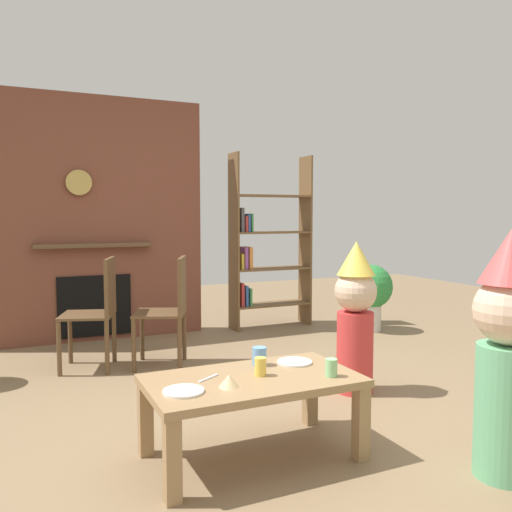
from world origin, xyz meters
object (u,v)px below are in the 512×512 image
Objects in this scene: child_in_pink at (355,313)px; paper_plate_rear at (295,362)px; paper_plate_front at (183,391)px; paper_cup_near_right at (260,367)px; dining_chair_middle at (171,304)px; bookshelf at (264,248)px; dining_chair_left at (99,306)px; birthday_cake_slice at (229,381)px; child_with_cone_hat at (508,347)px; paper_cup_center at (331,368)px; coffee_table at (252,390)px; paper_cup_near_left at (259,356)px; potted_plant_tall at (370,291)px.

paper_plate_rear is at bearing 2.92° from child_in_pink.
paper_plate_front is at bearing -4.42° from child_in_pink.
paper_cup_near_right reaches higher than paper_plate_front.
dining_chair_middle is (-0.25, 1.65, 0.08)m from paper_plate_rear.
dining_chair_left is at bearing -155.20° from bookshelf.
dining_chair_left reaches higher than birthday_cake_slice.
paper_plate_rear is 0.54m from birthday_cake_slice.
paper_plate_rear is at bearing -15.58° from child_with_cone_hat.
dining_chair_left is at bearing 105.13° from paper_cup_near_right.
paper_cup_near_right is 1.20m from child_in_pink.
paper_cup_center is 0.10× the size of dining_chair_middle.
dining_chair_left is at bearing 111.96° from paper_cup_center.
child_with_cone_hat is (-0.41, -3.51, -0.25)m from bookshelf.
paper_plate_rear is 0.18× the size of child_in_pink.
child_in_pink is at bearing 157.49° from dining_chair_left.
paper_cup_center is at bearing -6.30° from birthday_cake_slice.
child_with_cone_hat is at bearing -26.39° from birthday_cake_slice.
bookshelf is at bearing 64.11° from paper_cup_near_right.
paper_plate_rear is 0.16× the size of child_with_cone_hat.
paper_cup_near_right is 0.30m from paper_plate_rear.
paper_cup_near_right is 1.78m from dining_chair_middle.
paper_cup_near_right is at bearing 25.66° from birthday_cake_slice.
coffee_table is 1.25m from child_with_cone_hat.
paper_plate_front is at bearing -121.84° from bookshelf.
paper_cup_near_left reaches higher than paper_cup_center.
paper_plate_rear is (0.32, 0.13, 0.07)m from coffee_table.
paper_plate_rear is 0.22× the size of dining_chair_middle.
paper_cup_near_left is at bearing 66.57° from paper_cup_near_right.
paper_plate_front is 0.22m from birthday_cake_slice.
paper_cup_center is 3.09m from potted_plant_tall.
dining_chair_middle is (0.02, 1.78, 0.04)m from paper_cup_near_right.
coffee_table is at bearing -116.65° from bookshelf.
coffee_table is at bearing 110.49° from dining_chair_middle.
paper_cup_center is 0.09× the size of child_in_pink.
potted_plant_tall is (2.54, 2.29, -0.02)m from birthday_cake_slice.
paper_plate_rear is (-0.05, 0.29, -0.04)m from paper_cup_center.
birthday_cake_slice is (-0.48, -0.23, 0.03)m from paper_plate_rear.
dining_chair_left is (-0.31, 2.05, 0.06)m from birthday_cake_slice.
child_with_cone_hat reaches higher than birthday_cake_slice.
bookshelf is at bearing 61.56° from birthday_cake_slice.
child_in_pink is (1.07, 0.62, 0.21)m from coffee_table.
bookshelf is 1.60× the size of child_with_cone_hat.
paper_cup_near_left is 1.05m from child_in_pink.
birthday_cake_slice reaches higher than coffee_table.
paper_plate_rear is at bearing -134.97° from potted_plant_tall.
child_in_pink is (0.06, 1.30, -0.07)m from child_with_cone_hat.
paper_cup_center is 1.05m from child_in_pink.
paper_cup_near_left is 1.10× the size of paper_cup_center.
paper_cup_center reaches higher than birthday_cake_slice.
birthday_cake_slice is 0.11× the size of dining_chair_middle.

